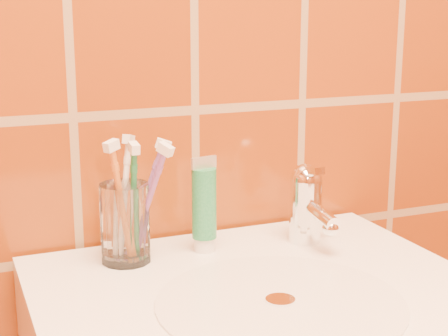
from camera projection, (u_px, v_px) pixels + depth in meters
name	position (u px, v px, depth m)	size (l,w,h in m)	color
glass_tumbler	(125.00, 223.00, 0.94)	(0.07, 0.07, 0.11)	white
toothpaste_tube	(204.00, 207.00, 0.98)	(0.04, 0.04, 0.14)	white
faucet	(307.00, 201.00, 1.01)	(0.05, 0.11, 0.12)	white
toothbrush_0	(122.00, 204.00, 0.91)	(0.05, 0.04, 0.18)	#C86B23
toothbrush_1	(124.00, 198.00, 0.95)	(0.05, 0.06, 0.18)	white
toothbrush_2	(133.00, 204.00, 0.92)	(0.02, 0.05, 0.18)	#1E713E
toothbrush_3	(147.00, 204.00, 0.92)	(0.06, 0.08, 0.18)	#7C4492
toothbrush_4	(145.00, 201.00, 0.94)	(0.08, 0.04, 0.18)	#754798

